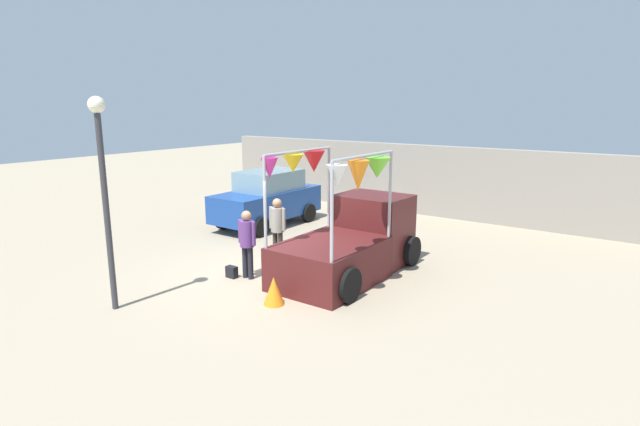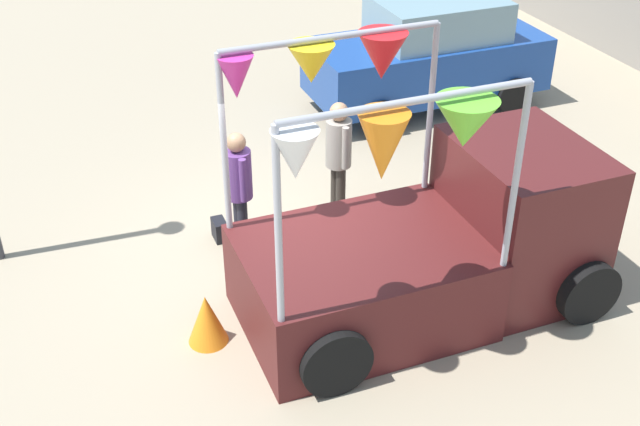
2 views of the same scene
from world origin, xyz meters
TOP-DOWN VIEW (x-y plane):
  - ground_plane at (0.00, 0.00)m, footprint 60.00×60.00m
  - vendor_truck at (1.56, 1.41)m, footprint 2.51×4.05m
  - parked_car at (-3.40, 3.87)m, footprint 1.88×4.00m
  - person_customer at (-0.25, -0.45)m, footprint 0.53×0.34m
  - person_vendor at (-0.53, 0.99)m, footprint 0.53×0.34m
  - handbag at (-0.60, -0.65)m, footprint 0.28×0.16m
  - folded_kite_bundle_tangerine at (1.30, -1.31)m, footprint 0.62×0.62m

SIDE VIEW (x-z plane):
  - ground_plane at x=0.00m, z-range 0.00..0.00m
  - handbag at x=-0.60m, z-range 0.00..0.28m
  - folded_kite_bundle_tangerine at x=1.30m, z-range 0.00..0.60m
  - vendor_truck at x=1.56m, z-range -0.65..2.42m
  - parked_car at x=-3.40m, z-range 0.00..1.88m
  - person_customer at x=-0.25m, z-range 0.17..1.83m
  - person_vendor at x=-0.53m, z-range 0.18..1.88m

